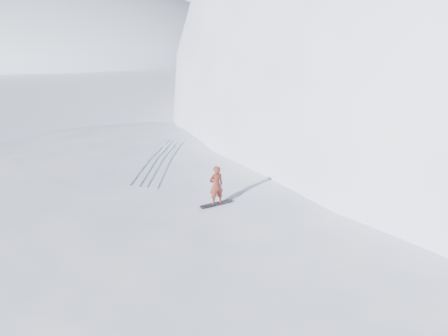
% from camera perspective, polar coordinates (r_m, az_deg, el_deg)
% --- Properties ---
extents(ground, '(400.00, 400.00, 0.00)m').
position_cam_1_polar(ground, '(16.96, -11.22, -12.39)').
color(ground, white).
rests_on(ground, ground).
extents(near_ridge, '(36.00, 28.00, 4.80)m').
position_cam_1_polar(near_ridge, '(18.84, -4.27, -7.96)').
color(near_ridge, white).
rests_on(near_ridge, ground).
extents(peak_shoulder, '(28.00, 24.00, 18.00)m').
position_cam_1_polar(peak_shoulder, '(33.52, 21.42, 4.84)').
color(peak_shoulder, white).
rests_on(peak_shoulder, ground).
extents(far_ridge_c, '(140.00, 90.00, 36.00)m').
position_cam_1_polar(far_ridge_c, '(131.03, -4.28, 19.19)').
color(far_ridge_c, white).
rests_on(far_ridge_c, ground).
extents(wind_bumps, '(16.00, 14.40, 1.00)m').
position_cam_1_polar(wind_bumps, '(18.73, -9.75, -8.49)').
color(wind_bumps, white).
rests_on(wind_bumps, ground).
extents(snowboard, '(1.13, 1.09, 0.02)m').
position_cam_1_polar(snowboard, '(15.47, -1.09, -5.12)').
color(snowboard, black).
rests_on(snowboard, near_ridge).
extents(snowboarder, '(0.67, 0.66, 1.56)m').
position_cam_1_polar(snowboarder, '(15.10, -1.11, -2.48)').
color(snowboarder, maroon).
rests_on(snowboarder, snowboard).
extents(board_tracks, '(2.42, 5.91, 0.04)m').
position_cam_1_polar(board_tracks, '(19.73, -9.31, 1.17)').
color(board_tracks, silver).
rests_on(board_tracks, ground).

